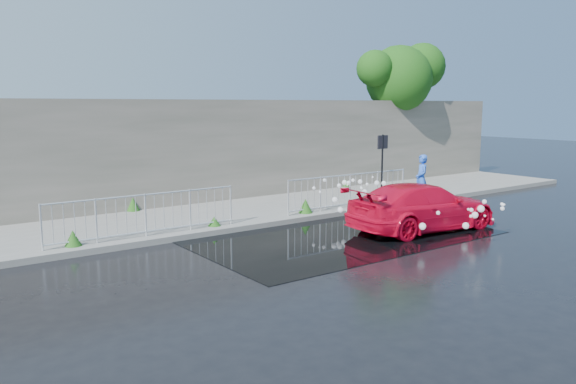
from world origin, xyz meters
TOP-DOWN VIEW (x-y plane):
  - ground at (0.00, 0.00)m, footprint 90.00×90.00m
  - pavement at (0.00, 5.00)m, footprint 30.00×4.00m
  - curb at (0.00, 3.00)m, footprint 30.00×0.25m
  - retaining_wall at (0.00, 7.20)m, footprint 30.00×0.60m
  - puddle at (0.50, 1.00)m, footprint 8.00×5.00m
  - sign_post at (4.20, 3.10)m, footprint 0.45×0.06m
  - tree at (9.72, 7.41)m, footprint 4.83×2.94m
  - railing_left at (-4.00, 3.35)m, footprint 5.05×0.05m
  - railing_right at (3.00, 3.35)m, footprint 5.05×0.05m
  - weeds at (-0.36, 4.55)m, footprint 12.17×3.93m
  - water_spray at (2.81, 1.28)m, footprint 3.62×5.70m
  - red_car at (2.77, 0.11)m, footprint 4.71×2.26m
  - person at (6.08, 3.00)m, footprint 0.68×0.76m

SIDE VIEW (x-z plane):
  - ground at x=0.00m, z-range 0.00..0.00m
  - puddle at x=0.50m, z-range 0.00..0.01m
  - pavement at x=0.00m, z-range 0.00..0.15m
  - curb at x=0.00m, z-range 0.00..0.16m
  - weeds at x=-0.36m, z-range 0.12..0.56m
  - red_car at x=2.77m, z-range 0.00..1.32m
  - water_spray at x=2.81m, z-range 0.25..1.20m
  - railing_left at x=-4.00m, z-range 0.19..1.29m
  - railing_right at x=3.00m, z-range 0.19..1.29m
  - person at x=6.08m, z-range 0.00..1.74m
  - sign_post at x=4.20m, z-range 0.47..2.97m
  - retaining_wall at x=0.00m, z-range 0.15..3.65m
  - tree at x=9.72m, z-range 1.62..7.87m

